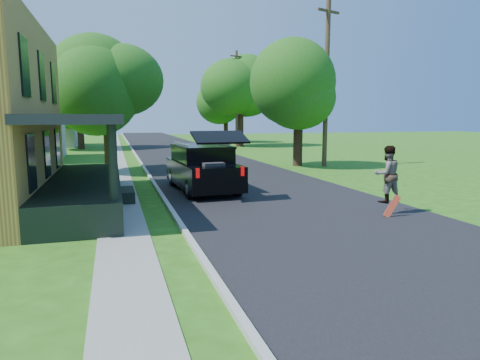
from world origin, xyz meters
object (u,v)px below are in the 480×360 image
object	(u,v)px
tree_right_near	(298,89)
utility_pole_near	(326,82)
black_suv	(203,168)
skateboarder	(387,174)

from	to	relation	value
tree_right_near	utility_pole_near	size ratio (longest dim) A/B	0.74
black_suv	tree_right_near	world-z (taller)	tree_right_near
tree_right_near	utility_pole_near	xyz separation A→B (m)	(1.53, -0.79, 0.36)
tree_right_near	black_suv	bearing A→B (deg)	-135.02
utility_pole_near	skateboarder	bearing A→B (deg)	-129.18
skateboarder	tree_right_near	bearing A→B (deg)	-100.63
black_suv	tree_right_near	xyz separation A→B (m)	(7.71, 7.70, 3.86)
black_suv	skateboarder	bearing A→B (deg)	-54.35
utility_pole_near	tree_right_near	bearing A→B (deg)	132.85
skateboarder	utility_pole_near	world-z (taller)	utility_pole_near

